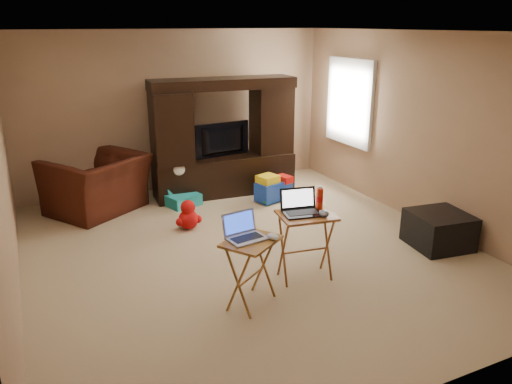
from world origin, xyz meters
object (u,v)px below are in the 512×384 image
recliner (98,184)px  tray_table_left (251,273)px  laptop_right (303,203)px  mouse_left (273,237)px  television (225,141)px  child_rocker (181,186)px  plush_toy (188,214)px  mouse_right (324,213)px  push_toy (274,187)px  water_bottle (319,199)px  ottoman (439,230)px  tray_table_right (305,247)px  laptop_left (247,228)px  entertainment_center (224,138)px

recliner → tray_table_left: bearing=73.0°
laptop_right → mouse_left: bearing=-136.8°
television → mouse_left: 3.34m
child_rocker → plush_toy: (-0.19, -0.92, -0.10)m
recliner → mouse_right: 3.60m
push_toy → mouse_left: bearing=-134.0°
recliner → plush_toy: 1.52m
laptop_right → mouse_right: bearing=-28.7°
recliner → water_bottle: water_bottle is taller
ottoman → water_bottle: (-1.68, 0.08, 0.63)m
plush_toy → tray_table_right: size_ratio=0.55×
recliner → tray_table_left: (0.92, -3.22, -0.07)m
child_rocker → laptop_right: 2.81m
tray_table_left → mouse_left: mouse_left is taller
recliner → push_toy: bearing=131.8°
ottoman → laptop_left: size_ratio=1.86×
entertainment_center → plush_toy: (-0.98, -1.16, -0.70)m
mouse_right → ottoman: bearing=4.0°
tray_table_left → water_bottle: (0.93, 0.31, 0.50)m
ottoman → mouse_left: bearing=-172.9°
plush_toy → laptop_right: bearing=-69.9°
laptop_left → water_bottle: (0.96, 0.28, 0.05)m
ottoman → tray_table_right: size_ratio=0.90×
child_rocker → laptop_left: bearing=-112.5°
tray_table_right → laptop_left: 0.90m
laptop_left → mouse_right: size_ratio=2.38×
water_bottle → ottoman: bearing=-2.6°
plush_toy → tray_table_left: 2.05m
entertainment_center → recliner: size_ratio=1.77×
plush_toy → ottoman: size_ratio=0.62×
child_rocker → mouse_left: size_ratio=4.43×
television → water_bottle: (-0.09, -2.85, -0.03)m
recliner → laptop_left: (0.89, -3.19, 0.39)m
entertainment_center → child_rocker: size_ratio=3.65×
mouse_left → plush_toy: bearing=94.2°
television → child_rocker: bearing=8.0°
plush_toy → push_toy: push_toy is taller
recliner → tray_table_right: bearing=86.0°
television → tray_table_right: 2.99m
entertainment_center → water_bottle: entertainment_center is taller
laptop_right → mouse_right: 0.24m
mouse_left → laptop_left: bearing=155.6°
child_rocker → tray_table_left: size_ratio=0.90×
recliner → mouse_right: recliner is taller
ottoman → laptop_right: laptop_right is taller
tray_table_right → mouse_right: bearing=-34.1°
water_bottle → laptop_right: bearing=-166.0°
television → tray_table_left: television is taller
child_rocker → mouse_left: 3.06m
child_rocker → laptop_left: (-0.26, -2.93, 0.49)m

